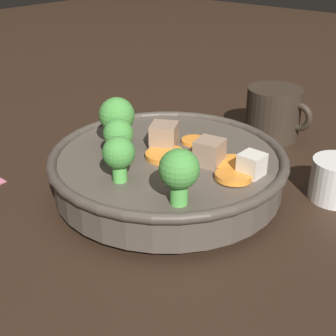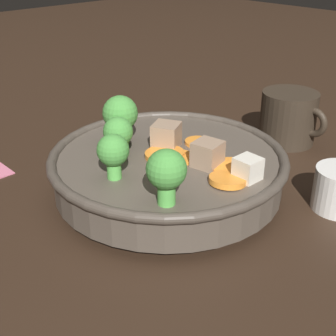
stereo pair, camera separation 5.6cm
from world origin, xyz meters
name	(u,v)px [view 1 (the left image)]	position (x,y,z in m)	size (l,w,h in m)	color
ground_plane	(168,193)	(0.00, 0.00, 0.00)	(3.00, 3.00, 0.00)	black
stirfry_bowl	(167,166)	(0.00, 0.00, 0.04)	(0.29, 0.29, 0.11)	#51473D
dark_mug	(274,113)	(0.01, 0.24, 0.04)	(0.11, 0.08, 0.08)	#33281E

